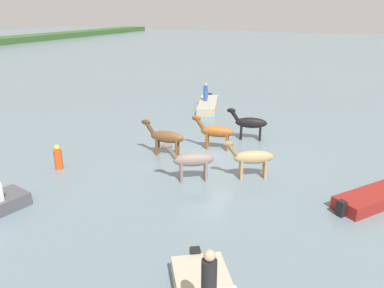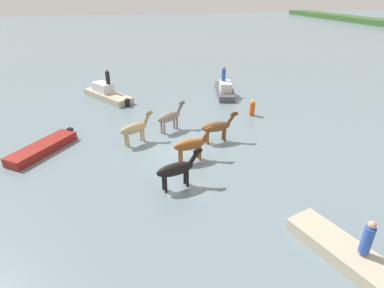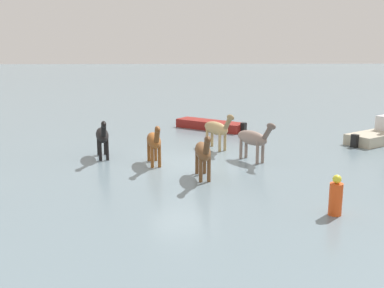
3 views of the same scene
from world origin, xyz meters
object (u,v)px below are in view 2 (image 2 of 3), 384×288
(person_helmsman_aft, at_px, (108,77))
(boat_launch_far, at_px, (43,149))
(horse_rear_stallion, at_px, (217,127))
(boat_dinghy_port, at_px, (352,260))
(horse_pinto_flank, at_px, (135,128))
(horse_lead, at_px, (177,169))
(horse_dark_mare, at_px, (170,117))
(person_boatman_standing, at_px, (368,238))
(boat_motor_center, at_px, (107,95))
(buoy_channel_marker, at_px, (252,108))
(boat_skiff_near, at_px, (225,91))
(horse_chestnut_trailing, at_px, (191,144))
(person_watcher_seated, at_px, (224,74))

(person_helmsman_aft, bearing_deg, boat_launch_far, -22.67)
(horse_rear_stallion, height_order, boat_dinghy_port, horse_rear_stallion)
(horse_pinto_flank, bearing_deg, horse_lead, -102.43)
(horse_dark_mare, bearing_deg, boat_dinghy_port, -102.46)
(boat_launch_far, height_order, person_boatman_standing, person_boatman_standing)
(horse_pinto_flank, height_order, boat_motor_center, horse_pinto_flank)
(boat_dinghy_port, bearing_deg, boat_launch_far, 28.90)
(horse_rear_stallion, bearing_deg, boat_motor_center, 118.60)
(boat_motor_center, height_order, person_helmsman_aft, person_helmsman_aft)
(horse_pinto_flank, relative_size, buoy_channel_marker, 1.82)
(horse_pinto_flank, xyz_separation_m, boat_skiff_near, (-7.40, 7.81, -0.63))
(boat_skiff_near, xyz_separation_m, person_boatman_standing, (17.85, -1.57, 0.82))
(horse_rear_stallion, height_order, person_boatman_standing, person_boatman_standing)
(horse_dark_mare, distance_m, buoy_channel_marker, 6.10)
(horse_pinto_flank, bearing_deg, horse_dark_mare, 0.83)
(horse_chestnut_trailing, bearing_deg, boat_motor_center, 100.06)
(person_boatman_standing, bearing_deg, person_helmsman_aft, -158.07)
(horse_pinto_flank, xyz_separation_m, horse_lead, (4.85, 1.43, 0.00))
(boat_skiff_near, relative_size, boat_launch_far, 1.22)
(horse_pinto_flank, xyz_separation_m, horse_chestnut_trailing, (2.68, 2.59, -0.00))
(boat_dinghy_port, xyz_separation_m, person_boatman_standing, (0.10, 0.23, 0.96))
(horse_lead, distance_m, person_helmsman_aft, 13.74)
(horse_pinto_flank, relative_size, boat_dinghy_port, 0.45)
(boat_motor_center, distance_m, boat_launch_far, 9.06)
(horse_lead, height_order, buoy_channel_marker, horse_lead)
(boat_motor_center, relative_size, boat_skiff_near, 1.04)
(horse_pinto_flank, relative_size, horse_chestnut_trailing, 0.94)
(horse_pinto_flank, height_order, boat_launch_far, horse_pinto_flank)
(boat_launch_far, bearing_deg, horse_lead, 89.51)
(horse_dark_mare, distance_m, person_boatman_standing, 12.38)
(horse_rear_stallion, bearing_deg, horse_chestnut_trailing, -141.52)
(horse_pinto_flank, distance_m, person_boatman_standing, 12.17)
(horse_lead, height_order, boat_motor_center, horse_lead)
(horse_dark_mare, xyz_separation_m, person_helmsman_aft, (-7.32, -3.61, 0.81))
(boat_dinghy_port, xyz_separation_m, boat_skiff_near, (-17.75, 1.80, 0.14))
(horse_rear_stallion, relative_size, buoy_channel_marker, 1.94)
(person_watcher_seated, relative_size, buoy_channel_marker, 1.04)
(horse_pinto_flank, distance_m, person_watcher_seated, 10.67)
(horse_chestnut_trailing, distance_m, person_boatman_standing, 8.59)
(horse_pinto_flank, height_order, boat_skiff_near, horse_pinto_flank)
(boat_launch_far, height_order, buoy_channel_marker, buoy_channel_marker)
(boat_motor_center, relative_size, person_helmsman_aft, 4.09)
(horse_pinto_flank, bearing_deg, horse_chestnut_trailing, -74.90)
(horse_rear_stallion, bearing_deg, buoy_channel_marker, 38.72)
(boat_motor_center, bearing_deg, horse_dark_mare, 174.12)
(horse_pinto_flank, distance_m, person_helmsman_aft, 8.73)
(boat_motor_center, bearing_deg, buoy_channel_marker, -155.23)
(person_watcher_seated, bearing_deg, horse_lead, -27.01)
(horse_chestnut_trailing, distance_m, boat_skiff_near, 11.37)
(horse_lead, distance_m, boat_dinghy_port, 7.20)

